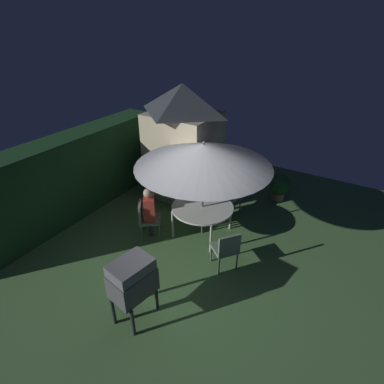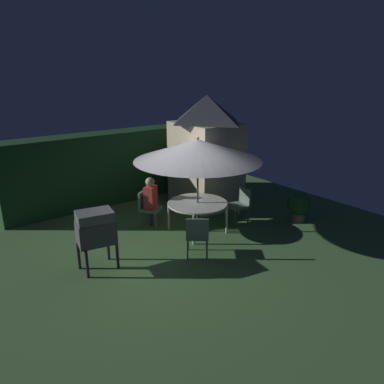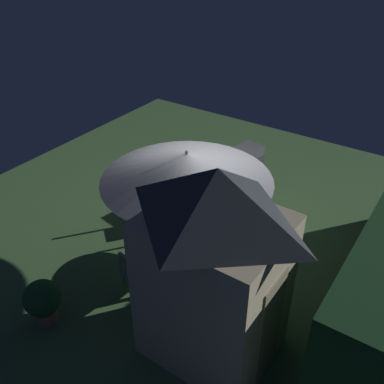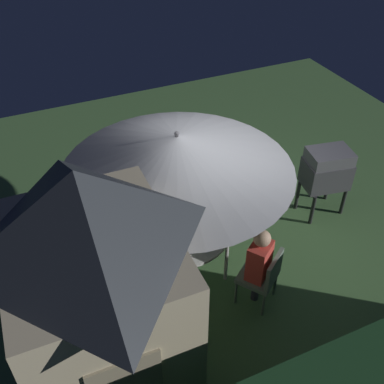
% 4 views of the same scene
% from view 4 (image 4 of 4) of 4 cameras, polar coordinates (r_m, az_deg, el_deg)
% --- Properties ---
extents(ground_plane, '(11.00, 11.00, 0.00)m').
position_cam_4_polar(ground_plane, '(7.28, 4.36, -5.95)').
color(ground_plane, '#47703D').
extents(garden_shed, '(1.60, 1.88, 3.10)m').
position_cam_4_polar(garden_shed, '(4.55, -11.55, -13.04)').
color(garden_shed, '#C6B793').
rests_on(garden_shed, ground).
extents(patio_table, '(1.42, 1.42, 0.74)m').
position_cam_4_polar(patio_table, '(6.39, -1.62, -4.95)').
color(patio_table, white).
rests_on(patio_table, ground).
extents(patio_umbrella, '(2.93, 2.93, 2.31)m').
position_cam_4_polar(patio_umbrella, '(5.56, -1.86, 4.89)').
color(patio_umbrella, '#4C4C51').
rests_on(patio_umbrella, ground).
extents(bbq_grill, '(0.78, 0.62, 1.20)m').
position_cam_4_polar(bbq_grill, '(7.56, 16.43, 2.67)').
color(bbq_grill, '#47474C').
rests_on(bbq_grill, ground).
extents(chair_near_shed, '(0.65, 0.65, 0.90)m').
position_cam_4_polar(chair_near_shed, '(6.13, 8.92, -10.22)').
color(chair_near_shed, slate).
rests_on(chair_near_shed, ground).
extents(chair_far_side, '(0.65, 0.65, 0.90)m').
position_cam_4_polar(chair_far_side, '(7.43, 1.00, 0.61)').
color(chair_far_side, slate).
rests_on(chair_far_side, ground).
extents(chair_toward_hedge, '(0.53, 0.52, 0.90)m').
position_cam_4_polar(chair_toward_hedge, '(6.41, -12.66, -8.09)').
color(chair_toward_hedge, slate).
rests_on(chair_toward_hedge, ground).
extents(person_in_red, '(0.42, 0.39, 1.26)m').
position_cam_4_polar(person_in_red, '(5.96, 8.40, -8.26)').
color(person_in_red, '#CC3D33').
rests_on(person_in_red, ground).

